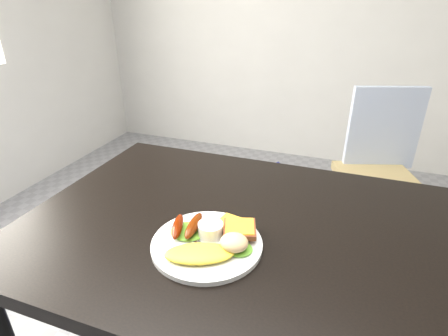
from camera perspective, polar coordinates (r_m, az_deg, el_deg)
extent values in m
cube|color=black|center=(0.94, 4.55, -10.25)|extent=(1.20, 0.80, 0.04)
cube|color=tan|center=(1.94, 23.69, -1.81)|extent=(0.47, 0.47, 0.04)
imported|color=navy|center=(1.70, -1.09, 6.10)|extent=(0.60, 0.52, 1.41)
cylinder|color=white|center=(0.85, -2.81, -12.27)|extent=(0.26, 0.26, 0.01)
ellipsoid|color=#55A028|center=(0.88, -5.77, -10.21)|extent=(0.11, 0.10, 0.01)
ellipsoid|color=green|center=(0.82, 2.29, -12.98)|extent=(0.07, 0.07, 0.01)
ellipsoid|color=yellow|center=(0.80, -4.02, -13.75)|extent=(0.17, 0.13, 0.02)
ellipsoid|color=#6C1302|center=(0.87, -7.55, -9.40)|extent=(0.06, 0.10, 0.02)
ellipsoid|color=#681B04|center=(0.87, -4.97, -9.31)|extent=(0.04, 0.11, 0.03)
cylinder|color=white|center=(0.85, -2.20, -10.07)|extent=(0.07, 0.07, 0.04)
cube|color=olive|center=(0.88, 1.28, -9.61)|extent=(0.10, 0.10, 0.01)
cube|color=brown|center=(0.85, 2.57, -9.90)|extent=(0.10, 0.10, 0.01)
ellipsoid|color=beige|center=(0.81, 1.67, -12.04)|extent=(0.07, 0.07, 0.03)
cube|color=#ADAFB7|center=(0.85, -5.23, -11.48)|extent=(0.14, 0.07, 0.00)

